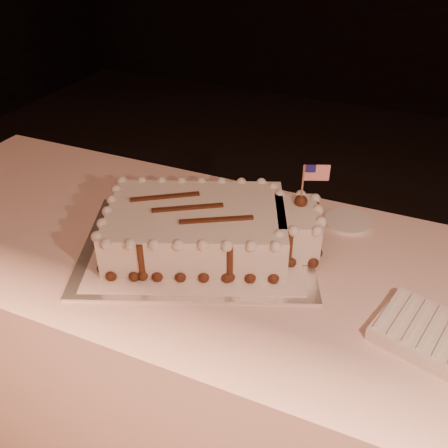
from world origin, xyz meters
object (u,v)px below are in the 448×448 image
at_px(cake_board, 197,245).
at_px(sheet_cake, 209,227).
at_px(side_plate, 348,221).
at_px(napkin_stack, 436,337).
at_px(banquet_table, 256,362).

xyz_separation_m(cake_board, sheet_cake, (0.03, 0.01, 0.06)).
relative_size(cake_board, side_plate, 4.41).
bearing_deg(napkin_stack, sheet_cake, 168.36).
xyz_separation_m(napkin_stack, side_plate, (-0.27, 0.40, -0.01)).
xyz_separation_m(banquet_table, side_plate, (0.16, 0.29, 0.38)).
bearing_deg(sheet_cake, napkin_stack, -11.64).
height_order(cake_board, napkin_stack, napkin_stack).
bearing_deg(side_plate, sheet_cake, -139.95).
relative_size(banquet_table, side_plate, 17.06).
bearing_deg(sheet_cake, side_plate, 40.05).
bearing_deg(side_plate, napkin_stack, -55.44).
height_order(cake_board, sheet_cake, sheet_cake).
bearing_deg(side_plate, banquet_table, -119.32).
relative_size(sheet_cake, side_plate, 4.36).
distance_m(banquet_table, cake_board, 0.42).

